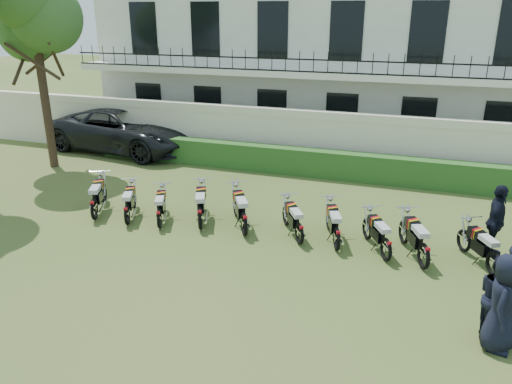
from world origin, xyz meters
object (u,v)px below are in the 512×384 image
Objects in this scene: motorcycle_1 at (127,210)px; officer_1 at (498,297)px; motorcycle_0 at (94,204)px; motorcycle_7 at (387,244)px; motorcycle_8 at (424,250)px; motorcycle_6 at (337,233)px; officer_5 at (496,222)px; motorcycle_4 at (244,219)px; suv at (125,130)px; motorcycle_2 at (159,214)px; officer_0 at (504,303)px; tree_west_near at (33,9)px; motorcycle_9 at (495,258)px; motorcycle_5 at (300,228)px; motorcycle_3 at (200,213)px.

officer_1 is at bearing -37.26° from motorcycle_1.
motorcycle_1 is (1.12, -0.00, -0.04)m from motorcycle_0.
motorcycle_7 is 0.89m from motorcycle_8.
motorcycle_6 is 0.98× the size of officer_5.
officer_5 is (6.29, 0.94, 0.42)m from motorcycle_4.
suv is at bearing 128.57° from motorcycle_8.
motorcycle_2 is 0.89× the size of officer_0.
tree_west_near is 1.17× the size of suv.
motorcycle_9 is 0.99× the size of officer_1.
officer_5 is at bearing 59.18° from motorcycle_9.
motorcycle_4 is 0.98× the size of officer_5.
motorcycle_0 is 1.16× the size of motorcycle_5.
motorcycle_5 is (1.56, -0.02, -0.06)m from motorcycle_4.
motorcycle_4 is at bearing -21.28° from tree_west_near.
officer_1 is at bearing -116.85° from suv.
motorcycle_6 is at bearing 116.08° from officer_5.
motorcycle_2 is at bearing 152.70° from motorcycle_7.
motorcycle_7 is (13.21, -3.88, -5.42)m from tree_west_near.
motorcycle_1 is 1.07× the size of motorcycle_5.
motorcycle_1 is 3.47m from motorcycle_4.
motorcycle_7 is 2.44m from motorcycle_9.
motorcycle_1 reaches higher than motorcycle_2.
officer_0 is at bearing -23.28° from tree_west_near.
officer_0 is (-0.19, -2.82, 0.47)m from motorcycle_9.
officer_5 is (9.74, 1.34, 0.48)m from motorcycle_1.
motorcycle_5 reaches higher than motorcycle_2.
motorcycle_6 is 3.70m from motorcycle_9.
motorcycle_8 is 3.01m from officer_0.
motorcycle_3 is at bearing 52.30° from officer_1.
officer_1 is at bearing 23.43° from officer_0.
tree_west_near is at bearing 142.81° from motorcycle_6.
motorcycle_2 is at bearing 152.39° from motorcycle_9.
motorcycle_6 reaches higher than motorcycle_2.
motorcycle_6 is at bearing -20.50° from motorcycle_1.
motorcycle_6 reaches higher than motorcycle_1.
motorcycle_1 is at bearing 153.27° from motorcycle_7.
motorcycle_1 is 0.92× the size of motorcycle_3.
officer_0 is at bearing -44.43° from motorcycle_3.
motorcycle_8 is at bearing -36.08° from motorcycle_7.
motorcycle_8 is 14.51m from suv.
motorcycle_2 is 0.89× the size of officer_5.
officer_1 is (1.32, -2.30, 0.34)m from motorcycle_8.
motorcycle_3 is at bearing 147.96° from motorcycle_5.
motorcycle_2 is 8.70m from motorcycle_9.
motorcycle_5 is at bearing 149.55° from motorcycle_9.
motorcycle_5 is at bearing -19.48° from motorcycle_1.
motorcycle_8 is at bearing -34.45° from motorcycle_4.
motorcycle_8 is (3.13, -0.33, 0.04)m from motorcycle_5.
tree_west_near reaches higher than suv.
motorcycle_8 is at bearing -27.91° from motorcycle_6.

